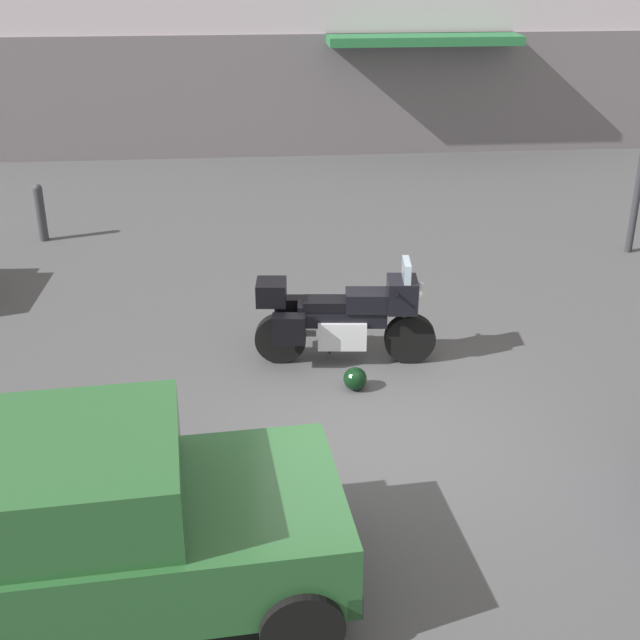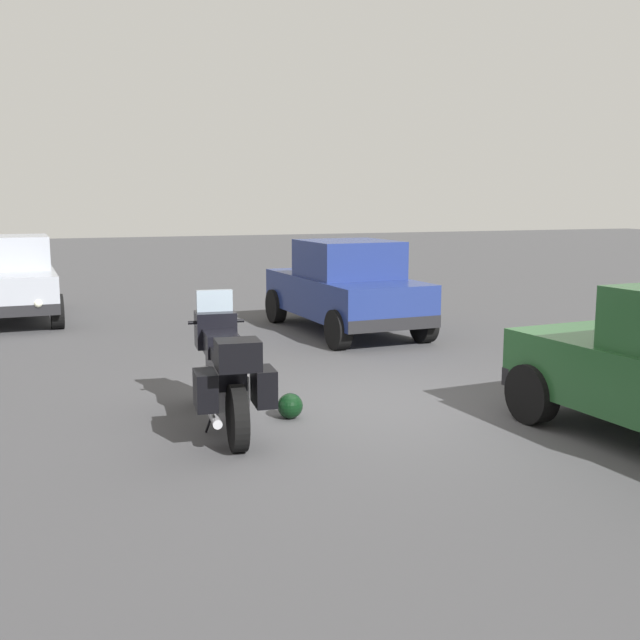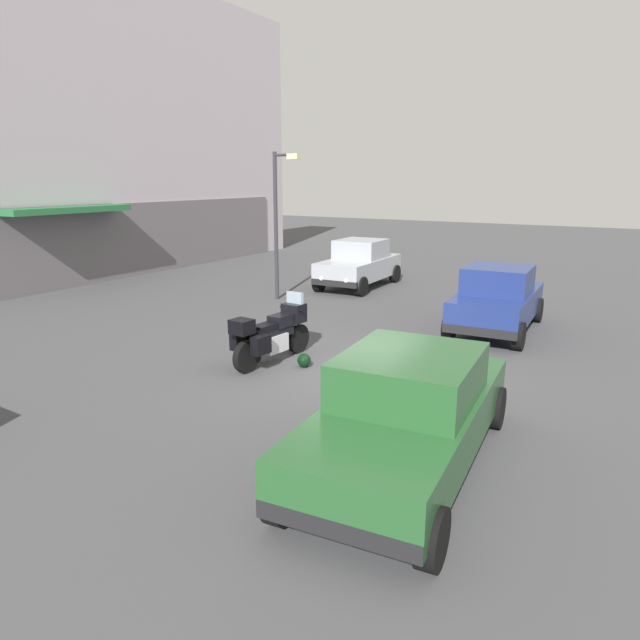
# 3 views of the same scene
# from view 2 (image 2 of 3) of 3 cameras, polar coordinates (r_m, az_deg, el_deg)

# --- Properties ---
(ground_plane) EXTENTS (80.00, 80.00, 0.00)m
(ground_plane) POSITION_cam_2_polar(r_m,az_deg,el_deg) (8.77, 4.08, -6.59)
(ground_plane) COLOR #424244
(motorcycle) EXTENTS (2.26, 0.83, 1.36)m
(motorcycle) POSITION_cam_2_polar(r_m,az_deg,el_deg) (7.94, -7.12, -3.71)
(motorcycle) COLOR black
(motorcycle) RESTS_ON ground
(helmet) EXTENTS (0.28, 0.28, 0.28)m
(helmet) POSITION_cam_2_polar(r_m,az_deg,el_deg) (8.32, -2.25, -6.45)
(helmet) COLOR black
(helmet) RESTS_ON ground
(car_hatchback_near) EXTENTS (3.91, 1.87, 1.64)m
(car_hatchback_near) POSITION_cam_2_polar(r_m,az_deg,el_deg) (16.12, -22.26, 2.88)
(car_hatchback_near) COLOR #9EA3AD
(car_hatchback_near) RESTS_ON ground
(car_wagon_end) EXTENTS (3.93, 1.93, 1.64)m
(car_wagon_end) POSITION_cam_2_polar(r_m,az_deg,el_deg) (13.52, 1.92, 2.48)
(car_wagon_end) COLOR navy
(car_wagon_end) RESTS_ON ground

